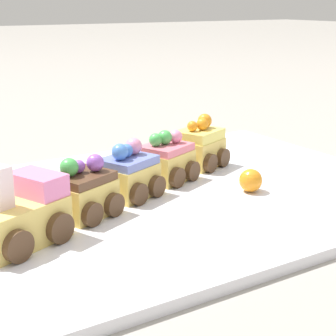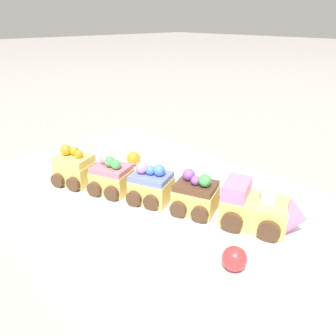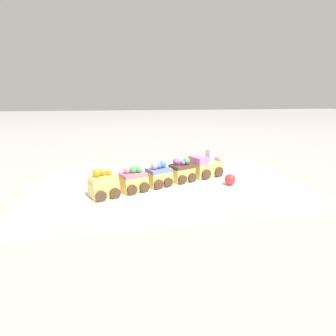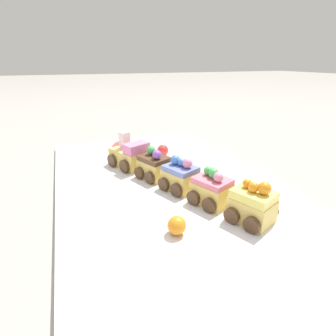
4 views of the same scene
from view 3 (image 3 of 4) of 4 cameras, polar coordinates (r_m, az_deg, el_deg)
The scene contains 9 objects.
ground_plane at distance 0.74m, azimuth -0.48°, elevation -4.13°, with size 10.00×10.00×0.00m, color gray.
display_board at distance 0.74m, azimuth -0.48°, elevation -3.69°, with size 0.73×0.43×0.01m, color white.
cake_train_locomotive at distance 0.81m, azimuth 8.61°, elevation 0.24°, with size 0.13×0.10×0.08m.
cake_car_chocolate at distance 0.75m, azimuth 2.95°, elevation -0.88°, with size 0.08×0.08×0.07m.
cake_car_blueberry at distance 0.71m, azimuth -2.06°, elevation -1.78°, with size 0.08×0.08×0.07m.
cake_car_strawberry at distance 0.68m, azimuth -7.60°, elevation -2.84°, with size 0.08×0.08×0.07m.
cake_car_lemon at distance 0.65m, azimuth -13.90°, elevation -3.77°, with size 0.08×0.08×0.07m.
gumball_orange at distance 0.77m, azimuth -12.60°, elevation -1.72°, with size 0.03×0.03×0.03m, color orange.
gumball_red at distance 0.74m, azimuth 13.35°, elevation -2.46°, with size 0.03×0.03×0.03m, color red.
Camera 3 is at (-0.13, -0.69, 0.24)m, focal length 28.00 mm.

